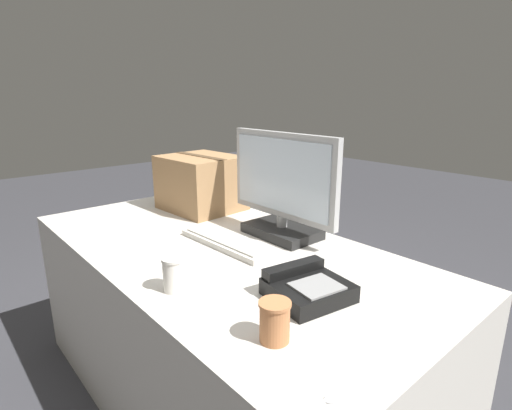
{
  "coord_description": "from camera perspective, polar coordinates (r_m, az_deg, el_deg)",
  "views": [
    {
      "loc": [
        1.21,
        -0.87,
        1.3
      ],
      "look_at": [
        0.04,
        0.16,
        0.86
      ],
      "focal_mm": 28.0,
      "sensor_mm": 36.0,
      "label": 1
    }
  ],
  "objects": [
    {
      "name": "office_desk",
      "position": [
        1.76,
        -4.9,
        -16.68
      ],
      "size": [
        1.8,
        0.9,
        0.71
      ],
      "color": "beige",
      "rests_on": "ground_plane"
    },
    {
      "name": "monitor",
      "position": [
        1.66,
        3.77,
        1.9
      ],
      "size": [
        0.57,
        0.2,
        0.44
      ],
      "color": "black",
      "rests_on": "office_desk"
    },
    {
      "name": "desk_phone",
      "position": [
        1.22,
        7.29,
        -11.62
      ],
      "size": [
        0.24,
        0.25,
        0.08
      ],
      "rotation": [
        0.0,
        0.0,
        -0.16
      ],
      "color": "black",
      "rests_on": "office_desk"
    },
    {
      "name": "ground_plane",
      "position": [
        1.97,
        -4.64,
        -25.43
      ],
      "size": [
        12.0,
        12.0,
        0.0
      ],
      "primitive_type": "plane",
      "color": "#38383D"
    },
    {
      "name": "spoon",
      "position": [
        0.88,
        8.99,
        -26.11
      ],
      "size": [
        0.06,
        0.13,
        0.0
      ],
      "rotation": [
        0.0,
        0.0,
        1.21
      ],
      "color": "silver",
      "rests_on": "office_desk"
    },
    {
      "name": "cardboard_box",
      "position": [
        2.09,
        -7.82,
        3.16
      ],
      "size": [
        0.4,
        0.36,
        0.28
      ],
      "rotation": [
        0.0,
        0.0,
        0.06
      ],
      "color": "#9E754C",
      "rests_on": "office_desk"
    },
    {
      "name": "paper_cup_right",
      "position": [
        1.01,
        2.68,
        -16.25
      ],
      "size": [
        0.08,
        0.08,
        0.1
      ],
      "color": "#BC7547",
      "rests_on": "office_desk"
    },
    {
      "name": "paper_cup_left",
      "position": [
        1.26,
        -11.65,
        -9.62
      ],
      "size": [
        0.07,
        0.07,
        0.11
      ],
      "color": "white",
      "rests_on": "office_desk"
    },
    {
      "name": "keyboard",
      "position": [
        1.61,
        -3.94,
        -5.22
      ],
      "size": [
        0.45,
        0.16,
        0.03
      ],
      "rotation": [
        0.0,
        0.0,
        0.04
      ],
      "color": "beige",
      "rests_on": "office_desk"
    }
  ]
}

